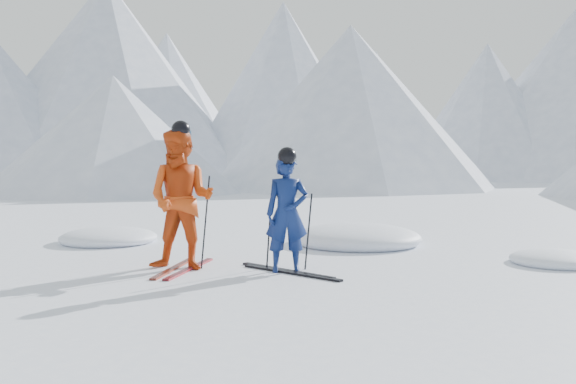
# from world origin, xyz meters

# --- Properties ---
(ground) EXTENTS (160.00, 160.00, 0.00)m
(ground) POSITION_xyz_m (0.00, 0.00, 0.00)
(ground) COLOR white
(ground) RESTS_ON ground
(mountain_range) EXTENTS (106.15, 62.94, 15.53)m
(mountain_range) POSITION_xyz_m (5.71, 35.31, 6.72)
(mountain_range) COLOR #B2BCD1
(mountain_range) RESTS_ON ground
(skier_blue) EXTENTS (0.68, 0.55, 1.62)m
(skier_blue) POSITION_xyz_m (-1.28, 0.33, 0.81)
(skier_blue) COLOR #0D1E53
(skier_blue) RESTS_ON ground
(skier_red) EXTENTS (1.02, 0.82, 2.00)m
(skier_red) POSITION_xyz_m (-2.77, 0.15, 1.00)
(skier_red) COLOR #CB4210
(skier_red) RESTS_ON ground
(pole_blue_left) EXTENTS (0.11, 0.08, 1.08)m
(pole_blue_left) POSITION_xyz_m (-1.58, 0.48, 0.54)
(pole_blue_left) COLOR black
(pole_blue_left) RESTS_ON ground
(pole_blue_right) EXTENTS (0.11, 0.07, 1.08)m
(pole_blue_right) POSITION_xyz_m (-1.03, 0.58, 0.54)
(pole_blue_right) COLOR black
(pole_blue_right) RESTS_ON ground
(pole_red_left) EXTENTS (0.13, 0.10, 1.33)m
(pole_red_left) POSITION_xyz_m (-3.07, 0.40, 0.67)
(pole_red_left) COLOR black
(pole_red_left) RESTS_ON ground
(pole_red_right) EXTENTS (0.13, 0.09, 1.33)m
(pole_red_right) POSITION_xyz_m (-2.47, 0.30, 0.67)
(pole_red_right) COLOR black
(pole_red_right) RESTS_ON ground
(ski_worn_left) EXTENTS (0.26, 1.70, 0.03)m
(ski_worn_left) POSITION_xyz_m (-2.89, 0.15, 0.01)
(ski_worn_left) COLOR black
(ski_worn_left) RESTS_ON ground
(ski_worn_right) EXTENTS (0.14, 1.70, 0.03)m
(ski_worn_right) POSITION_xyz_m (-2.65, 0.15, 0.01)
(ski_worn_right) COLOR black
(ski_worn_right) RESTS_ON ground
(ski_loose_a) EXTENTS (1.52, 0.92, 0.03)m
(ski_loose_a) POSITION_xyz_m (-1.29, 0.33, 0.01)
(ski_loose_a) COLOR black
(ski_loose_a) RESTS_ON ground
(ski_loose_b) EXTENTS (1.55, 0.87, 0.03)m
(ski_loose_b) POSITION_xyz_m (-1.19, 0.18, 0.01)
(ski_loose_b) COLOR black
(ski_loose_b) RESTS_ON ground
(snow_lumps) EXTENTS (10.42, 5.53, 0.52)m
(snow_lumps) POSITION_xyz_m (-1.20, 2.67, 0.00)
(snow_lumps) COLOR white
(snow_lumps) RESTS_ON ground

